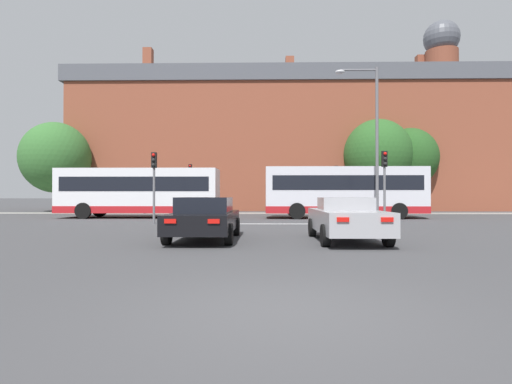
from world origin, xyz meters
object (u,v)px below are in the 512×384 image
object	(u,v)px
street_lamp_junction	(370,129)
pedestrian_walking_east	(203,200)
bus_crossing_trailing	(140,192)
car_saloon_left	(205,218)
pedestrian_waiting	(314,201)
car_roadster_right	(346,219)
traffic_light_near_left	(154,175)
bus_crossing_lead	(344,191)
traffic_light_far_right	(336,181)
pedestrian_walking_west	(145,202)
traffic_light_near_right	(385,174)
traffic_light_far_left	(190,180)

from	to	relation	value
street_lamp_junction	pedestrian_walking_east	distance (m)	15.49
bus_crossing_trailing	pedestrian_walking_east	bearing A→B (deg)	-27.36
car_saloon_left	pedestrian_waiting	xyz separation A→B (m)	(6.13, 19.92, 0.28)
car_roadster_right	traffic_light_near_left	world-z (taller)	traffic_light_near_left
bus_crossing_lead	street_lamp_junction	size ratio (longest dim) A/B	1.21
bus_crossing_lead	street_lamp_junction	bearing A→B (deg)	-173.08
traffic_light_far_right	pedestrian_walking_west	distance (m)	15.36
traffic_light_near_right	pedestrian_walking_west	world-z (taller)	traffic_light_near_right
bus_crossing_lead	pedestrian_walking_west	size ratio (longest dim) A/B	6.41
traffic_light_far_left	traffic_light_near_right	size ratio (longest dim) A/B	1.08
traffic_light_far_left	pedestrian_walking_west	size ratio (longest dim) A/B	2.55
pedestrian_waiting	traffic_light_near_left	bearing A→B (deg)	65.91
car_saloon_left	traffic_light_far_right	size ratio (longest dim) A/B	1.23
bus_crossing_lead	bus_crossing_trailing	xyz separation A→B (m)	(-13.18, 0.17, -0.04)
car_roadster_right	bus_crossing_trailing	distance (m)	16.86
pedestrian_walking_east	traffic_light_near_right	bearing A→B (deg)	43.80
car_saloon_left	traffic_light_near_right	size ratio (longest dim) A/B	1.25
traffic_light_far_left	traffic_light_near_left	distance (m)	11.75
car_roadster_right	pedestrian_walking_west	bearing A→B (deg)	122.07
car_saloon_left	car_roadster_right	distance (m)	4.54
bus_crossing_lead	traffic_light_near_left	world-z (taller)	traffic_light_near_left
car_saloon_left	traffic_light_near_left	world-z (taller)	traffic_light_near_left
bus_crossing_lead	traffic_light_far_left	bearing A→B (deg)	59.03
street_lamp_junction	traffic_light_near_left	bearing A→B (deg)	-176.25
car_saloon_left	traffic_light_far_left	size ratio (longest dim) A/B	1.17
traffic_light_near_right	traffic_light_far_left	bearing A→B (deg)	135.60
traffic_light_near_left	bus_crossing_trailing	bearing A→B (deg)	114.18
bus_crossing_trailing	traffic_light_far_left	world-z (taller)	traffic_light_far_left
bus_crossing_trailing	pedestrian_waiting	distance (m)	14.20
pedestrian_walking_east	traffic_light_far_left	bearing A→B (deg)	-105.54
traffic_light_near_left	bus_crossing_lead	bearing A→B (deg)	25.15
car_roadster_right	bus_crossing_lead	world-z (taller)	bus_crossing_lead
traffic_light_far_right	street_lamp_junction	world-z (taller)	street_lamp_junction
traffic_light_far_left	pedestrian_walking_east	size ratio (longest dim) A/B	2.18
traffic_light_near_left	pedestrian_walking_east	distance (m)	11.55
car_roadster_right	pedestrian_walking_west	distance (m)	22.55
bus_crossing_trailing	pedestrian_walking_east	size ratio (longest dim) A/B	5.55
bus_crossing_trailing	traffic_light_near_left	xyz separation A→B (m)	(2.36, -5.26, 0.80)
pedestrian_waiting	traffic_light_far_right	bearing A→B (deg)	152.44
traffic_light_far_right	bus_crossing_trailing	bearing A→B (deg)	-157.30
car_roadster_right	bus_crossing_lead	distance (m)	13.16
bus_crossing_trailing	pedestrian_walking_east	distance (m)	6.98
car_saloon_left	traffic_light_far_left	world-z (taller)	traffic_light_far_left
traffic_light_far_right	pedestrian_walking_west	xyz separation A→B (m)	(-15.27, 0.20, -1.67)
bus_crossing_lead	pedestrian_walking_east	size ratio (longest dim) A/B	5.48
traffic_light_near_right	pedestrian_waiting	bearing A→B (deg)	98.86
car_roadster_right	pedestrian_waiting	size ratio (longest dim) A/B	2.71
traffic_light_near_right	pedestrian_walking_west	bearing A→B (deg)	144.10
car_saloon_left	bus_crossing_lead	size ratio (longest dim) A/B	0.46
street_lamp_junction	pedestrian_walking_west	xyz separation A→B (m)	(-15.19, 10.48, -4.09)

